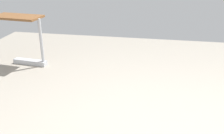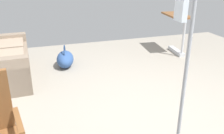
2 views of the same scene
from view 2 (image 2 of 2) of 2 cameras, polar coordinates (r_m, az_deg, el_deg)
The scene contains 4 objects.
ground_plane at distance 3.36m, azimuth 10.78°, elevation -10.27°, with size 6.91×6.91×0.00m, color gray.
couch at distance 4.53m, azimuth -24.63°, elevation 1.09°, with size 1.63×0.91×0.85m.
overbed_table at distance 5.59m, azimuth 15.01°, elevation 8.58°, with size 0.86×0.48×0.84m.
duffel_bag at distance 4.77m, azimuth -10.91°, elevation 1.85°, with size 0.61×0.41×0.43m.
Camera 2 is at (-2.46, 1.43, 1.79)m, focal length 39.08 mm.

